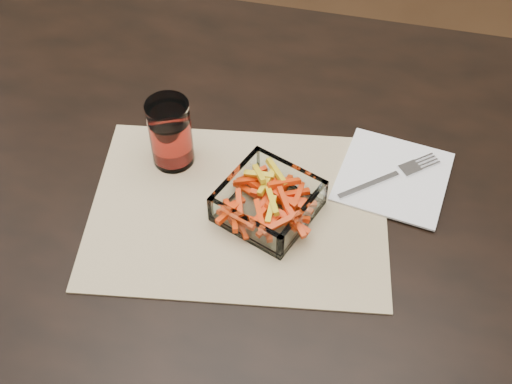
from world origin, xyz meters
The scene contains 6 objects.
dining_table centered at (0.00, 0.00, 0.66)m, with size 1.60×0.90×0.75m.
placemat centered at (0.00, -0.08, 0.75)m, with size 0.45×0.33×0.00m, color tan.
glass_bowl centered at (0.05, -0.08, 0.77)m, with size 0.17×0.17×0.05m.
tumbler centered at (-0.13, -0.01, 0.81)m, with size 0.07×0.07×0.12m.
napkin centered at (0.23, 0.03, 0.76)m, with size 0.17×0.17×0.00m, color white.
fork centered at (0.22, 0.03, 0.76)m, with size 0.15×0.13×0.00m.
Camera 1 is at (0.17, -0.67, 1.53)m, focal length 45.00 mm.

